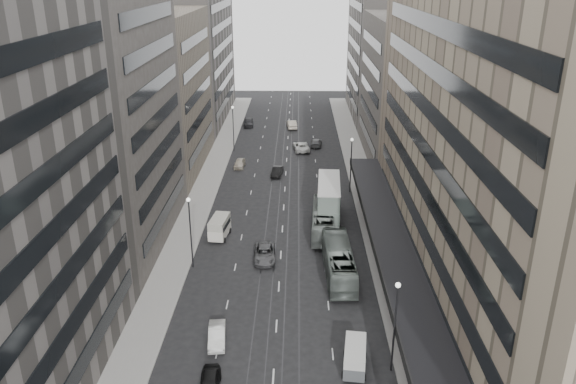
# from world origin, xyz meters

# --- Properties ---
(ground) EXTENTS (220.00, 220.00, 0.00)m
(ground) POSITION_xyz_m (0.00, 0.00, 0.00)
(ground) COLOR black
(ground) RESTS_ON ground
(sidewalk_right) EXTENTS (4.00, 125.00, 0.15)m
(sidewalk_right) POSITION_xyz_m (12.00, 37.50, 0.07)
(sidewalk_right) COLOR gray
(sidewalk_right) RESTS_ON ground
(sidewalk_left) EXTENTS (4.00, 125.00, 0.15)m
(sidewalk_left) POSITION_xyz_m (-12.00, 37.50, 0.07)
(sidewalk_left) COLOR gray
(sidewalk_left) RESTS_ON ground
(department_store) EXTENTS (19.20, 60.00, 30.00)m
(department_store) POSITION_xyz_m (21.45, 8.00, 14.95)
(department_store) COLOR gray
(department_store) RESTS_ON ground
(building_right_mid) EXTENTS (15.00, 28.00, 24.00)m
(building_right_mid) POSITION_xyz_m (21.50, 52.00, 12.00)
(building_right_mid) COLOR #443F3B
(building_right_mid) RESTS_ON ground
(building_right_far) EXTENTS (15.00, 32.00, 28.00)m
(building_right_far) POSITION_xyz_m (21.50, 82.00, 14.00)
(building_right_far) COLOR slate
(building_right_far) RESTS_ON ground
(building_left_b) EXTENTS (15.00, 26.00, 34.00)m
(building_left_b) POSITION_xyz_m (-21.50, 19.00, 17.00)
(building_left_b) COLOR #443F3B
(building_left_b) RESTS_ON ground
(building_left_c) EXTENTS (15.00, 28.00, 25.00)m
(building_left_c) POSITION_xyz_m (-21.50, 46.00, 12.50)
(building_left_c) COLOR #665D4F
(building_left_c) RESTS_ON ground
(building_left_d) EXTENTS (15.00, 38.00, 28.00)m
(building_left_d) POSITION_xyz_m (-21.50, 79.00, 14.00)
(building_left_d) COLOR slate
(building_left_d) RESTS_ON ground
(lamp_right_near) EXTENTS (0.44, 0.44, 8.32)m
(lamp_right_near) POSITION_xyz_m (9.70, -5.00, 5.20)
(lamp_right_near) COLOR #262628
(lamp_right_near) RESTS_ON ground
(lamp_right_far) EXTENTS (0.44, 0.44, 8.32)m
(lamp_right_far) POSITION_xyz_m (9.70, 35.00, 5.20)
(lamp_right_far) COLOR #262628
(lamp_right_far) RESTS_ON ground
(lamp_left_near) EXTENTS (0.44, 0.44, 8.32)m
(lamp_left_near) POSITION_xyz_m (-9.70, 12.00, 5.20)
(lamp_left_near) COLOR #262628
(lamp_left_near) RESTS_ON ground
(lamp_left_far) EXTENTS (0.44, 0.44, 8.32)m
(lamp_left_far) POSITION_xyz_m (-9.70, 55.00, 5.20)
(lamp_left_far) COLOR #262628
(lamp_left_far) RESTS_ON ground
(bus_near) EXTENTS (3.21, 12.04, 3.33)m
(bus_near) POSITION_xyz_m (6.36, 10.55, 1.66)
(bus_near) COLOR slate
(bus_near) RESTS_ON ground
(bus_far) EXTENTS (3.20, 11.58, 3.19)m
(bus_far) POSITION_xyz_m (5.15, 21.34, 1.60)
(bus_far) COLOR gray
(bus_far) RESTS_ON ground
(double_decker) EXTENTS (3.50, 10.13, 5.47)m
(double_decker) POSITION_xyz_m (5.95, 24.54, 2.95)
(double_decker) COLOR slate
(double_decker) RESTS_ON ground
(vw_microbus) EXTENTS (2.32, 4.33, 2.23)m
(vw_microbus) POSITION_xyz_m (6.68, -4.83, 1.24)
(vw_microbus) COLOR #4C5053
(vw_microbus) RESTS_ON ground
(panel_van) EXTENTS (2.48, 4.39, 2.64)m
(panel_van) POSITION_xyz_m (-7.67, 19.48, 1.45)
(panel_van) COLOR silver
(panel_van) RESTS_ON ground
(sedan_0) EXTENTS (1.83, 4.13, 1.38)m
(sedan_0) POSITION_xyz_m (-4.92, -7.62, 0.69)
(sedan_0) COLOR black
(sedan_0) RESTS_ON ground
(sedan_1) EXTENTS (1.89, 4.31, 1.38)m
(sedan_1) POSITION_xyz_m (-5.18, -1.45, 0.69)
(sedan_1) COLOR white
(sedan_1) RESTS_ON ground
(sedan_2) EXTENTS (2.62, 5.32, 1.45)m
(sedan_2) POSITION_xyz_m (-1.81, 13.91, 0.73)
(sedan_2) COLOR #4E4E50
(sedan_2) RESTS_ON ground
(sedan_4) EXTENTS (1.87, 4.20, 1.40)m
(sedan_4) POSITION_xyz_m (-7.79, 45.88, 0.70)
(sedan_4) COLOR #B1A592
(sedan_4) RESTS_ON ground
(sedan_5) EXTENTS (1.98, 4.39, 1.40)m
(sedan_5) POSITION_xyz_m (-1.36, 41.94, 0.70)
(sedan_5) COLOR black
(sedan_5) RESTS_ON ground
(sedan_6) EXTENTS (3.33, 5.99, 1.59)m
(sedan_6) POSITION_xyz_m (2.56, 55.44, 0.79)
(sedan_6) COLOR silver
(sedan_6) RESTS_ON ground
(sedan_7) EXTENTS (2.39, 4.94, 1.39)m
(sedan_7) POSITION_xyz_m (5.37, 58.30, 0.69)
(sedan_7) COLOR #59595C
(sedan_7) RESTS_ON ground
(sedan_8) EXTENTS (2.32, 5.07, 1.69)m
(sedan_8) POSITION_xyz_m (-8.50, 72.55, 0.84)
(sedan_8) COLOR #252527
(sedan_8) RESTS_ON ground
(sedan_9) EXTENTS (2.37, 5.27, 1.68)m
(sedan_9) POSITION_xyz_m (0.64, 71.00, 0.84)
(sedan_9) COLOR #BFB39E
(sedan_9) RESTS_ON ground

